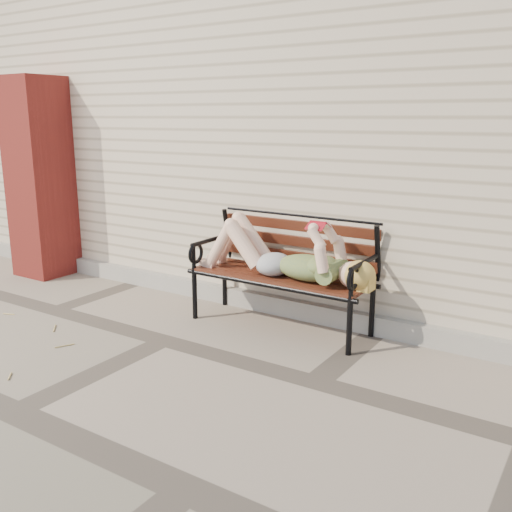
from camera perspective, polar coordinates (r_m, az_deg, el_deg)
The scene contains 6 objects.
ground at distance 4.31m, azimuth -9.14°, elevation -8.35°, with size 80.00×80.00×0.00m, color gray.
house_wall at distance 6.53m, azimuth 8.62°, elevation 12.65°, with size 8.00×4.00×3.00m, color #C6B49A.
foundation_strip at distance 5.00m, azimuth -1.72°, elevation -4.12°, with size 8.00×0.10×0.15m, color gray.
brick_pillar at distance 6.25m, azimuth -20.77°, elevation 7.29°, with size 0.50×0.50×2.00m, color #A72D25.
garden_bench at distance 4.44m, azimuth 3.05°, elevation 0.08°, with size 1.54×0.61×1.00m.
reading_woman at distance 4.32m, azimuth 2.39°, elevation 0.16°, with size 1.46×0.33×0.46m.
Camera 1 is at (2.71, -2.94, 1.61)m, focal length 40.00 mm.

